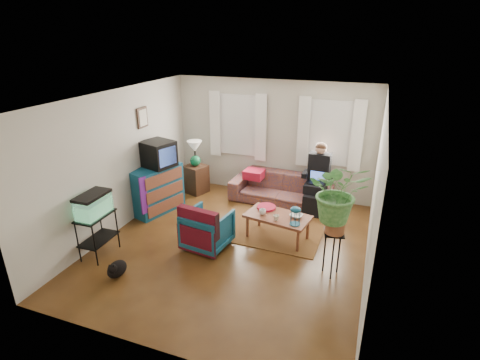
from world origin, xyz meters
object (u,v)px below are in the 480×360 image
at_px(sofa, 281,184).
at_px(side_table, 196,179).
at_px(plant_stand, 332,254).
at_px(armchair, 207,227).
at_px(coffee_table, 277,227).
at_px(dresser, 156,189).
at_px(aquarium_stand, 98,235).

xyz_separation_m(sofa, side_table, (-1.99, -0.14, -0.10)).
distance_m(side_table, plant_stand, 4.03).
distance_m(sofa, side_table, 2.00).
height_order(sofa, side_table, sofa).
bearing_deg(armchair, plant_stand, -174.50).
distance_m(armchair, plant_stand, 2.14).
distance_m(armchair, coffee_table, 1.28).
distance_m(side_table, dresser, 1.22).
height_order(dresser, plant_stand, dresser).
bearing_deg(dresser, armchair, -12.66).
distance_m(coffee_table, plant_stand, 1.32).
xyz_separation_m(sofa, plant_stand, (1.40, -2.30, -0.06)).
bearing_deg(aquarium_stand, coffee_table, 28.68).
height_order(coffee_table, plant_stand, plant_stand).
relative_size(dresser, aquarium_stand, 1.46).
relative_size(sofa, plant_stand, 2.94).
bearing_deg(plant_stand, side_table, 147.47).
xyz_separation_m(aquarium_stand, coffee_table, (2.68, 1.55, -0.14)).
height_order(sofa, coffee_table, sofa).
bearing_deg(armchair, sofa, -100.59).
height_order(side_table, plant_stand, plant_stand).
distance_m(sofa, aquarium_stand, 3.88).
height_order(sofa, aquarium_stand, sofa).
bearing_deg(aquarium_stand, sofa, 51.47).
bearing_deg(dresser, plant_stand, 2.34).
distance_m(sofa, plant_stand, 2.70).
bearing_deg(side_table, armchair, -58.89).
bearing_deg(side_table, sofa, 3.98).
relative_size(side_table, dresser, 0.61).
bearing_deg(coffee_table, dresser, -174.99).
distance_m(side_table, armchair, 2.43).
xyz_separation_m(armchair, plant_stand, (2.14, -0.08, -0.00)).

